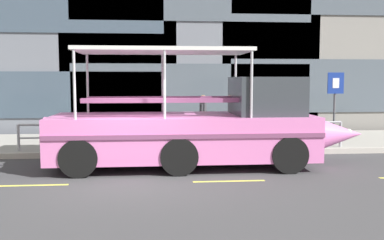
{
  "coord_description": "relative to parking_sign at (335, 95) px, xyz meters",
  "views": [
    {
      "loc": [
        0.54,
        -11.02,
        2.53
      ],
      "look_at": [
        1.7,
        1.92,
        1.3
      ],
      "focal_mm": 40.69,
      "sensor_mm": 36.0,
      "label": 1
    }
  ],
  "objects": [
    {
      "name": "curb_edge",
      "position": [
        -7.12,
        -1.11,
        -1.84
      ],
      "size": [
        32.0,
        0.18,
        0.18
      ],
      "primitive_type": "cube",
      "color": "#B2ADA3",
      "rests_on": "ground_plane"
    },
    {
      "name": "lane_centreline",
      "position": [
        -7.12,
        -4.77,
        -1.93
      ],
      "size": [
        25.8,
        0.12,
        0.01
      ],
      "color": "#DBD64C",
      "rests_on": "ground_plane"
    },
    {
      "name": "pedestrian_mid_left",
      "position": [
        -4.75,
        0.61,
        -0.69
      ],
      "size": [
        0.29,
        0.48,
        1.76
      ],
      "color": "black",
      "rests_on": "sidewalk"
    },
    {
      "name": "duck_tour_boat",
      "position": [
        -5.19,
        -2.84,
        -0.82
      ],
      "size": [
        9.25,
        2.63,
        3.37
      ],
      "color": "pink",
      "rests_on": "ground_plane"
    },
    {
      "name": "pedestrian_near_bow",
      "position": [
        -1.6,
        0.06,
        -0.75
      ],
      "size": [
        0.35,
        0.37,
        1.66
      ],
      "color": "#1E2338",
      "rests_on": "sidewalk"
    },
    {
      "name": "parking_sign",
      "position": [
        0.0,
        0.0,
        0.0
      ],
      "size": [
        0.6,
        0.12,
        2.58
      ],
      "color": "#4C4F54",
      "rests_on": "sidewalk"
    },
    {
      "name": "curb_guardrail",
      "position": [
        -5.52,
        -0.77,
        -1.15
      ],
      "size": [
        10.95,
        0.09,
        0.9
      ],
      "color": "#9EA0A8",
      "rests_on": "sidewalk"
    },
    {
      "name": "ground_plane",
      "position": [
        -7.12,
        -4.22,
        -1.93
      ],
      "size": [
        120.0,
        120.0,
        0.0
      ],
      "primitive_type": "plane",
      "color": "#3D3D3F"
    },
    {
      "name": "sidewalk",
      "position": [
        -7.12,
        1.38,
        -1.84
      ],
      "size": [
        32.0,
        4.8,
        0.18
      ],
      "primitive_type": "cube",
      "color": "#99968E",
      "rests_on": "ground_plane"
    }
  ]
}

